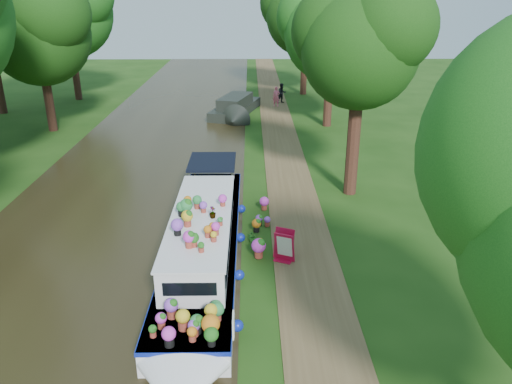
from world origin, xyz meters
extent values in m
plane|color=#1A3C0F|center=(0.00, 0.00, 0.00)|extent=(100.00, 100.00, 0.00)
cube|color=black|center=(-6.00, 0.00, 0.01)|extent=(10.00, 100.00, 0.02)
cube|color=brown|center=(1.20, 0.00, 0.01)|extent=(2.20, 100.00, 0.03)
cube|color=silver|center=(-2.25, -2.53, 0.40)|extent=(2.20, 12.00, 0.75)
cube|color=navy|center=(-2.25, -2.53, 0.71)|extent=(2.24, 12.04, 0.12)
cube|color=silver|center=(-2.25, -3.33, 1.29)|extent=(1.80, 7.00, 1.05)
cube|color=silver|center=(-2.25, -3.33, 1.85)|extent=(1.90, 7.10, 0.06)
cube|color=black|center=(-1.34, -3.33, 1.37)|extent=(0.03, 6.40, 0.38)
cube|color=black|center=(-3.16, -3.33, 1.37)|extent=(0.03, 6.40, 0.38)
cube|color=black|center=(-2.25, 1.77, 1.92)|extent=(1.90, 2.40, 0.10)
cube|color=white|center=(-1.10, -7.93, 1.07)|extent=(0.04, 0.45, 0.55)
imported|color=#175115|center=(-2.38, -5.49, 2.09)|extent=(0.27, 0.24, 0.43)
imported|color=#175115|center=(-1.86, -3.59, 2.07)|extent=(0.28, 0.28, 0.38)
cylinder|color=black|center=(3.80, 3.00, 2.27)|extent=(0.56, 0.56, 4.55)
sphere|color=#11350D|center=(3.80, 3.00, 6.23)|extent=(4.80, 4.80, 4.80)
sphere|color=#11350D|center=(4.76, 2.28, 7.19)|extent=(3.60, 3.60, 3.60)
sphere|color=#11350D|center=(2.96, 3.84, 6.95)|extent=(3.84, 3.84, 3.84)
cylinder|color=black|center=(4.50, 15.00, 1.92)|extent=(0.56, 0.56, 3.85)
sphere|color=#175115|center=(4.50, 15.00, 5.95)|extent=(6.00, 6.00, 6.00)
sphere|color=#175115|center=(5.70, 14.10, 7.15)|extent=(4.50, 4.50, 4.50)
sphere|color=#175115|center=(3.45, 16.05, 6.85)|extent=(4.80, 4.80, 4.80)
cylinder|color=black|center=(4.00, 26.00, 2.10)|extent=(0.56, 0.56, 4.20)
sphere|color=#11350D|center=(4.00, 26.00, 6.51)|extent=(6.60, 6.60, 6.60)
sphere|color=#11350D|center=(2.85, 27.16, 7.50)|extent=(5.28, 5.28, 5.28)
cylinder|color=black|center=(-13.50, 14.00, 1.92)|extent=(0.56, 0.56, 3.85)
sphere|color=#11350D|center=(-13.50, 14.00, 6.02)|extent=(6.20, 6.20, 6.20)
sphere|color=#11350D|center=(-12.26, 13.07, 7.26)|extent=(4.65, 4.65, 4.65)
sphere|color=#11350D|center=(-14.59, 15.09, 6.95)|extent=(4.96, 4.96, 4.96)
cylinder|color=black|center=(-15.00, 24.00, 2.19)|extent=(0.56, 0.56, 4.38)
sphere|color=#175115|center=(-15.00, 24.00, 6.82)|extent=(7.00, 7.00, 7.00)
cube|color=black|center=(-1.75, 18.64, 0.34)|extent=(3.81, 6.77, 0.65)
cube|color=black|center=(-1.75, 18.11, 1.04)|extent=(2.62, 4.07, 0.75)
cube|color=#B90D32|center=(0.45, -3.01, 0.05)|extent=(0.74, 0.69, 0.03)
cube|color=#B90D32|center=(0.45, -3.14, 0.57)|extent=(0.72, 0.51, 1.07)
cube|color=#B90D32|center=(0.45, -2.88, 0.57)|extent=(0.72, 0.51, 1.07)
cube|color=white|center=(0.45, -3.18, 0.63)|extent=(0.55, 0.37, 0.75)
imported|color=pink|center=(1.38, 21.02, 0.79)|extent=(0.63, 0.49, 1.52)
imported|color=black|center=(1.90, 22.21, 0.81)|extent=(0.95, 0.89, 1.57)
imported|color=#21651E|center=(-0.60, -1.65, 0.22)|extent=(0.41, 0.36, 0.44)
camera|label=1|loc=(-0.68, -17.78, 8.51)|focal=35.00mm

